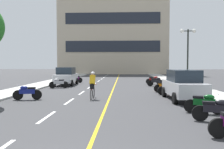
{
  "coord_description": "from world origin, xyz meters",
  "views": [
    {
      "loc": [
        1.14,
        -3.38,
        2.18
      ],
      "look_at": [
        -0.04,
        20.47,
        1.08
      ],
      "focal_mm": 37.63,
      "sensor_mm": 36.0,
      "label": 1
    }
  ],
  "objects_px": {
    "parked_car_near": "(183,85)",
    "motorcycle_1": "(216,110)",
    "motorcycle_2": "(204,103)",
    "motorcycle_5": "(164,86)",
    "motorcycle_3": "(27,92)",
    "motorcycle_7": "(156,81)",
    "motorcycle_4": "(168,88)",
    "motorcycle_6": "(59,83)",
    "parked_car_mid": "(66,76)",
    "motorcycle_8": "(154,80)",
    "motorcycle_9": "(76,78)",
    "street_lamp_mid": "(188,45)",
    "cyclist_rider": "(92,85)"
  },
  "relations": [
    {
      "from": "parked_car_near",
      "to": "motorcycle_1",
      "type": "distance_m",
      "value": 5.32
    },
    {
      "from": "motorcycle_2",
      "to": "motorcycle_5",
      "type": "bearing_deg",
      "value": 92.71
    },
    {
      "from": "motorcycle_3",
      "to": "motorcycle_7",
      "type": "distance_m",
      "value": 12.68
    },
    {
      "from": "motorcycle_5",
      "to": "motorcycle_1",
      "type": "bearing_deg",
      "value": -88.15
    },
    {
      "from": "motorcycle_1",
      "to": "motorcycle_5",
      "type": "relative_size",
      "value": 1.02
    },
    {
      "from": "motorcycle_4",
      "to": "motorcycle_1",
      "type": "bearing_deg",
      "value": -88.13
    },
    {
      "from": "motorcycle_3",
      "to": "motorcycle_6",
      "type": "distance_m",
      "value": 6.8
    },
    {
      "from": "parked_car_mid",
      "to": "motorcycle_6",
      "type": "xyz_separation_m",
      "value": [
        0.08,
        -3.1,
        -0.44
      ]
    },
    {
      "from": "motorcycle_4",
      "to": "motorcycle_5",
      "type": "xyz_separation_m",
      "value": [
        -0.04,
        1.43,
        0.0
      ]
    },
    {
      "from": "parked_car_near",
      "to": "motorcycle_3",
      "type": "xyz_separation_m",
      "value": [
        -9.38,
        -0.37,
        -0.44
      ]
    },
    {
      "from": "parked_car_near",
      "to": "motorcycle_4",
      "type": "bearing_deg",
      "value": 98.27
    },
    {
      "from": "motorcycle_8",
      "to": "motorcycle_9",
      "type": "xyz_separation_m",
      "value": [
        -8.75,
        1.97,
        0.0
      ]
    },
    {
      "from": "parked_car_near",
      "to": "motorcycle_3",
      "type": "height_order",
      "value": "parked_car_near"
    },
    {
      "from": "parked_car_near",
      "to": "motorcycle_8",
      "type": "xyz_separation_m",
      "value": [
        -0.37,
        10.71,
        -0.44
      ]
    },
    {
      "from": "parked_car_mid",
      "to": "motorcycle_3",
      "type": "bearing_deg",
      "value": -89.61
    },
    {
      "from": "street_lamp_mid",
      "to": "motorcycle_1",
      "type": "relative_size",
      "value": 3.12
    },
    {
      "from": "parked_car_mid",
      "to": "motorcycle_2",
      "type": "height_order",
      "value": "parked_car_mid"
    },
    {
      "from": "parked_car_mid",
      "to": "motorcycle_7",
      "type": "relative_size",
      "value": 2.49
    },
    {
      "from": "motorcycle_5",
      "to": "motorcycle_8",
      "type": "relative_size",
      "value": 1.01
    },
    {
      "from": "street_lamp_mid",
      "to": "parked_car_mid",
      "type": "bearing_deg",
      "value": 171.18
    },
    {
      "from": "motorcycle_9",
      "to": "parked_car_near",
      "type": "bearing_deg",
      "value": -54.3
    },
    {
      "from": "motorcycle_4",
      "to": "street_lamp_mid",
      "type": "bearing_deg",
      "value": 62.19
    },
    {
      "from": "motorcycle_7",
      "to": "parked_car_mid",
      "type": "bearing_deg",
      "value": 174.15
    },
    {
      "from": "motorcycle_6",
      "to": "motorcycle_7",
      "type": "distance_m",
      "value": 9.2
    },
    {
      "from": "parked_car_mid",
      "to": "motorcycle_4",
      "type": "xyz_separation_m",
      "value": [
        9.07,
        -6.91,
        -0.44
      ]
    },
    {
      "from": "motorcycle_2",
      "to": "motorcycle_7",
      "type": "relative_size",
      "value": 0.97
    },
    {
      "from": "parked_car_mid",
      "to": "cyclist_rider",
      "type": "distance_m",
      "value": 10.16
    },
    {
      "from": "parked_car_mid",
      "to": "cyclist_rider",
      "type": "xyz_separation_m",
      "value": [
        3.96,
        -9.36,
        -0.03
      ]
    },
    {
      "from": "motorcycle_1",
      "to": "motorcycle_4",
      "type": "height_order",
      "value": "same"
    },
    {
      "from": "parked_car_near",
      "to": "motorcycle_6",
      "type": "bearing_deg",
      "value": 145.55
    },
    {
      "from": "street_lamp_mid",
      "to": "motorcycle_3",
      "type": "distance_m",
      "value": 14.62
    },
    {
      "from": "motorcycle_5",
      "to": "parked_car_mid",
      "type": "bearing_deg",
      "value": 148.71
    },
    {
      "from": "parked_car_mid",
      "to": "motorcycle_5",
      "type": "xyz_separation_m",
      "value": [
        9.03,
        -5.49,
        -0.44
      ]
    },
    {
      "from": "street_lamp_mid",
      "to": "cyclist_rider",
      "type": "bearing_deg",
      "value": -135.98
    },
    {
      "from": "motorcycle_9",
      "to": "motorcycle_1",
      "type": "bearing_deg",
      "value": -63.43
    },
    {
      "from": "motorcycle_2",
      "to": "street_lamp_mid",
      "type": "bearing_deg",
      "value": 78.45
    },
    {
      "from": "parked_car_mid",
      "to": "motorcycle_6",
      "type": "height_order",
      "value": "parked_car_mid"
    },
    {
      "from": "motorcycle_2",
      "to": "motorcycle_3",
      "type": "distance_m",
      "value": 9.95
    },
    {
      "from": "motorcycle_9",
      "to": "motorcycle_5",
      "type": "bearing_deg",
      "value": -44.84
    },
    {
      "from": "street_lamp_mid",
      "to": "motorcycle_2",
      "type": "height_order",
      "value": "street_lamp_mid"
    },
    {
      "from": "street_lamp_mid",
      "to": "motorcycle_9",
      "type": "bearing_deg",
      "value": 156.44
    },
    {
      "from": "parked_car_mid",
      "to": "motorcycle_5",
      "type": "distance_m",
      "value": 10.57
    },
    {
      "from": "motorcycle_2",
      "to": "motorcycle_1",
      "type": "bearing_deg",
      "value": -92.72
    },
    {
      "from": "parked_car_mid",
      "to": "motorcycle_1",
      "type": "bearing_deg",
      "value": -57.83
    },
    {
      "from": "motorcycle_4",
      "to": "motorcycle_8",
      "type": "distance_m",
      "value": 8.1
    },
    {
      "from": "motorcycle_6",
      "to": "motorcycle_8",
      "type": "xyz_separation_m",
      "value": [
        9.0,
        4.28,
        0.0
      ]
    },
    {
      "from": "parked_car_near",
      "to": "motorcycle_3",
      "type": "distance_m",
      "value": 9.4
    },
    {
      "from": "parked_car_mid",
      "to": "motorcycle_7",
      "type": "xyz_separation_m",
      "value": [
        9.02,
        -0.92,
        -0.44
      ]
    },
    {
      "from": "motorcycle_4",
      "to": "parked_car_mid",
      "type": "bearing_deg",
      "value": 142.68
    },
    {
      "from": "motorcycle_3",
      "to": "parked_car_mid",
      "type": "bearing_deg",
      "value": 90.39
    }
  ]
}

